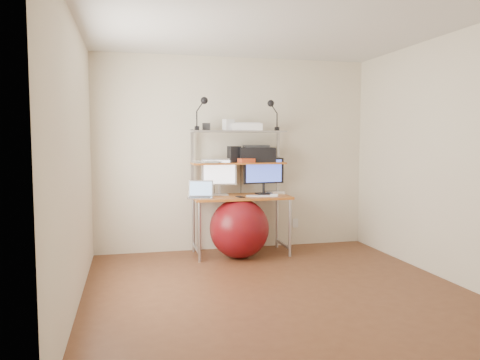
# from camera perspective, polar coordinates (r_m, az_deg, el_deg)

# --- Properties ---
(room) EXTENTS (3.60, 3.60, 3.60)m
(room) POSITION_cam_1_polar(r_m,az_deg,el_deg) (4.40, 4.49, 2.52)
(room) COLOR brown
(room) RESTS_ON ground
(computer_desk) EXTENTS (1.20, 0.60, 1.57)m
(computer_desk) POSITION_cam_1_polar(r_m,az_deg,el_deg) (5.87, -0.05, 0.23)
(computer_desk) COLOR #C77126
(computer_desk) RESTS_ON ground
(desktop) EXTENTS (1.20, 0.60, 0.00)m
(desktop) POSITION_cam_1_polar(r_m,az_deg,el_deg) (5.83, 0.09, -1.93)
(desktop) COLOR #C77126
(desktop) RESTS_ON computer_desk
(mid_shelf) EXTENTS (1.18, 0.34, 0.00)m
(mid_shelf) POSITION_cam_1_polar(r_m,az_deg,el_deg) (5.92, -0.20, 2.16)
(mid_shelf) COLOR #C77126
(mid_shelf) RESTS_ON computer_desk
(top_shelf) EXTENTS (1.18, 0.34, 0.00)m
(top_shelf) POSITION_cam_1_polar(r_m,az_deg,el_deg) (5.91, -0.20, 6.04)
(top_shelf) COLOR #B1B1B6
(top_shelf) RESTS_ON computer_desk
(floor) EXTENTS (3.60, 3.60, 0.00)m
(floor) POSITION_cam_1_polar(r_m,az_deg,el_deg) (4.63, 4.38, -13.15)
(floor) COLOR brown
(floor) RESTS_ON ground
(wall_outlet) EXTENTS (0.08, 0.01, 0.12)m
(wall_outlet) POSITION_cam_1_polar(r_m,az_deg,el_deg) (6.46, 6.74, -5.24)
(wall_outlet) COLOR white
(wall_outlet) RESTS_ON room
(monitor_silver) EXTENTS (0.44, 0.16, 0.49)m
(monitor_silver) POSITION_cam_1_polar(r_m,az_deg,el_deg) (5.88, -2.54, 0.70)
(monitor_silver) COLOR silver
(monitor_silver) RESTS_ON desktop
(monitor_black) EXTENTS (0.54, 0.17, 0.54)m
(monitor_black) POSITION_cam_1_polar(r_m,az_deg,el_deg) (6.01, 2.92, 0.88)
(monitor_black) COLOR black
(monitor_black) RESTS_ON desktop
(laptop) EXTENTS (0.35, 0.31, 0.26)m
(laptop) POSITION_cam_1_polar(r_m,az_deg,el_deg) (5.63, -4.84, -1.74)
(laptop) COLOR silver
(laptop) RESTS_ON desktop
(keyboard) EXTENTS (0.39, 0.18, 0.01)m
(keyboard) POSITION_cam_1_polar(r_m,az_deg,el_deg) (5.77, 2.66, -1.95)
(keyboard) COLOR white
(keyboard) RESTS_ON desktop
(mouse) EXTENTS (0.10, 0.08, 0.03)m
(mouse) POSITION_cam_1_polar(r_m,az_deg,el_deg) (5.81, 4.18, -1.85)
(mouse) COLOR white
(mouse) RESTS_ON desktop
(mac_mini) EXTENTS (0.25, 0.25, 0.04)m
(mac_mini) POSITION_cam_1_polar(r_m,az_deg,el_deg) (6.06, 4.23, -1.51)
(mac_mini) COLOR silver
(mac_mini) RESTS_ON desktop
(phone) EXTENTS (0.10, 0.15, 0.01)m
(phone) POSITION_cam_1_polar(r_m,az_deg,el_deg) (5.67, 0.03, -2.07)
(phone) COLOR black
(phone) RESTS_ON desktop
(printer) EXTENTS (0.48, 0.34, 0.22)m
(printer) POSITION_cam_1_polar(r_m,az_deg,el_deg) (6.02, 1.98, 3.18)
(printer) COLOR black
(printer) RESTS_ON mid_shelf
(nas_cube) EXTENTS (0.16, 0.16, 0.20)m
(nas_cube) POSITION_cam_1_polar(r_m,az_deg,el_deg) (5.93, -0.72, 3.16)
(nas_cube) COLOR black
(nas_cube) RESTS_ON mid_shelf
(red_box) EXTENTS (0.21, 0.17, 0.05)m
(red_box) POSITION_cam_1_polar(r_m,az_deg,el_deg) (5.85, 0.77, 2.39)
(red_box) COLOR #C5451F
(red_box) RESTS_ON mid_shelf
(scanner) EXTENTS (0.43, 0.33, 0.10)m
(scanner) POSITION_cam_1_polar(r_m,az_deg,el_deg) (5.93, 0.84, 6.50)
(scanner) COLOR white
(scanner) RESTS_ON top_shelf
(box_white) EXTENTS (0.15, 0.13, 0.14)m
(box_white) POSITION_cam_1_polar(r_m,az_deg,el_deg) (5.88, -1.42, 6.73)
(box_white) COLOR white
(box_white) RESTS_ON top_shelf
(box_grey) EXTENTS (0.10, 0.10, 0.09)m
(box_grey) POSITION_cam_1_polar(r_m,az_deg,el_deg) (5.86, -4.15, 6.49)
(box_grey) COLOR #29292B
(box_grey) RESTS_ON top_shelf
(clip_lamp_left) EXTENTS (0.16, 0.09, 0.40)m
(clip_lamp_left) POSITION_cam_1_polar(r_m,az_deg,el_deg) (5.73, -4.58, 8.99)
(clip_lamp_left) COLOR black
(clip_lamp_left) RESTS_ON top_shelf
(clip_lamp_right) EXTENTS (0.15, 0.09, 0.39)m
(clip_lamp_right) POSITION_cam_1_polar(r_m,az_deg,el_deg) (5.99, 3.93, 8.71)
(clip_lamp_right) COLOR black
(clip_lamp_right) RESTS_ON top_shelf
(exercise_ball) EXTENTS (0.72, 0.72, 0.72)m
(exercise_ball) POSITION_cam_1_polar(r_m,az_deg,el_deg) (5.71, -0.09, -5.92)
(exercise_ball) COLOR #680B0D
(exercise_ball) RESTS_ON floor
(paper_stack) EXTENTS (0.39, 0.42, 0.02)m
(paper_stack) POSITION_cam_1_polar(r_m,az_deg,el_deg) (5.84, -3.90, 2.23)
(paper_stack) COLOR white
(paper_stack) RESTS_ON mid_shelf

